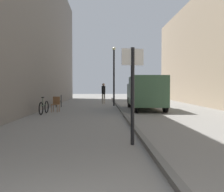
{
  "coord_description": "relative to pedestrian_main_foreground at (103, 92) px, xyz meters",
  "views": [
    {
      "loc": [
        0.43,
        -1.92,
        1.56
      ],
      "look_at": [
        0.89,
        11.12,
        1.08
      ],
      "focal_mm": 41.07,
      "sensor_mm": 36.0,
      "label": 1
    }
  ],
  "objects": [
    {
      "name": "kerb_strip",
      "position": [
        1.11,
        -9.19,
        -1.01
      ],
      "size": [
        0.16,
        40.0,
        0.12
      ],
      "primitive_type": "cube",
      "color": "#615F5B",
      "rests_on": "ground_plane"
    },
    {
      "name": "pedestrian_main_foreground",
      "position": [
        0.0,
        0.0,
        0.0
      ],
      "size": [
        0.35,
        0.28,
        1.86
      ],
      "rotation": [
        0.0,
        0.0,
        0.39
      ],
      "color": "gray",
      "rests_on": "ground_plane"
    },
    {
      "name": "cafe_chair_near_window",
      "position": [
        -2.95,
        -7.29,
        -0.53
      ],
      "size": [
        0.51,
        0.51,
        0.94
      ],
      "rotation": [
        0.0,
        0.0,
        2.97
      ],
      "color": "brown",
      "rests_on": "ground_plane"
    },
    {
      "name": "street_sign_post",
      "position": [
        0.75,
        -16.31,
        0.47
      ],
      "size": [
        0.59,
        0.14,
        2.6
      ],
      "rotation": [
        0.0,
        0.0,
        3.33
      ],
      "color": "black",
      "rests_on": "ground_plane"
    },
    {
      "name": "lamp_post",
      "position": [
        0.84,
        -2.4,
        1.65
      ],
      "size": [
        0.28,
        0.28,
        4.76
      ],
      "color": "black",
      "rests_on": "ground_plane"
    },
    {
      "name": "bicycle_leaning",
      "position": [
        -3.4,
        -8.49,
        -0.69
      ],
      "size": [
        0.18,
        1.77,
        0.98
      ],
      "rotation": [
        0.0,
        0.0,
        -0.07
      ],
      "color": "black",
      "rests_on": "ground_plane"
    },
    {
      "name": "ground_plane",
      "position": [
        -0.47,
        -9.19,
        -1.07
      ],
      "size": [
        80.0,
        80.0,
        0.0
      ],
      "primitive_type": "plane",
      "color": "gray"
    },
    {
      "name": "delivery_van",
      "position": [
        2.81,
        -6.06,
        0.13
      ],
      "size": [
        2.11,
        5.42,
        2.22
      ],
      "rotation": [
        0.0,
        0.0,
        -0.01
      ],
      "color": "#335138",
      "rests_on": "ground_plane"
    },
    {
      "name": "cafe_chair_by_doorway",
      "position": [
        -3.29,
        -3.79,
        -0.53
      ],
      "size": [
        0.47,
        0.47,
        0.94
      ],
      "rotation": [
        0.0,
        0.0,
        1.63
      ],
      "color": "black",
      "rests_on": "ground_plane"
    }
  ]
}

